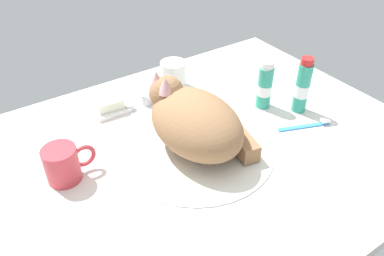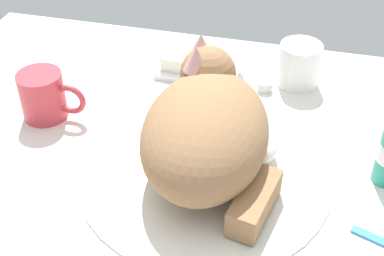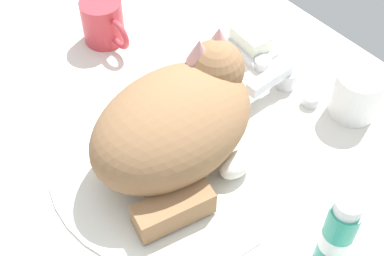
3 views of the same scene
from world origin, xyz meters
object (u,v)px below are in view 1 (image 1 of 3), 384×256
(faucet, at_px, (149,99))
(coffee_mug, at_px, (63,164))
(mouthwash_bottle, at_px, (302,87))
(toothpaste_bottle, at_px, (265,86))
(cat, at_px, (194,120))
(toothbrush, at_px, (307,125))
(soap_bar, at_px, (110,104))
(rinse_cup, at_px, (173,75))

(faucet, height_order, coffee_mug, coffee_mug)
(faucet, relative_size, mouthwash_bottle, 0.90)
(coffee_mug, xyz_separation_m, toothpaste_bottle, (0.55, -0.02, 0.02))
(cat, height_order, mouthwash_bottle, cat)
(toothpaste_bottle, height_order, toothbrush, toothpaste_bottle)
(soap_bar, xyz_separation_m, toothbrush, (0.39, -0.34, -0.02))
(mouthwash_bottle, height_order, toothbrush, mouthwash_bottle)
(rinse_cup, height_order, toothpaste_bottle, toothpaste_bottle)
(coffee_mug, xyz_separation_m, soap_bar, (0.19, 0.18, -0.02))
(cat, xyz_separation_m, rinse_cup, (0.11, 0.27, -0.04))
(faucet, distance_m, toothpaste_bottle, 0.31)
(faucet, bearing_deg, cat, -89.84)
(soap_bar, bearing_deg, faucet, -16.16)
(faucet, bearing_deg, toothbrush, -47.26)
(coffee_mug, xyz_separation_m, rinse_cup, (0.40, 0.20, -0.00))
(cat, bearing_deg, faucet, 90.16)
(cat, xyz_separation_m, mouthwash_bottle, (0.33, -0.03, -0.01))
(faucet, bearing_deg, rinse_cup, 25.54)
(cat, bearing_deg, soap_bar, 112.92)
(coffee_mug, distance_m, mouthwash_bottle, 0.62)
(faucet, xyz_separation_m, soap_bar, (-0.10, 0.03, 0.00))
(faucet, height_order, soap_bar, faucet)
(cat, relative_size, mouthwash_bottle, 1.76)
(cat, xyz_separation_m, soap_bar, (-0.10, 0.25, -0.05))
(faucet, xyz_separation_m, rinse_cup, (0.11, 0.05, 0.02))
(mouthwash_bottle, xyz_separation_m, toothbrush, (-0.04, -0.07, -0.07))
(faucet, relative_size, rinse_cup, 1.76)
(faucet, bearing_deg, coffee_mug, -152.56)
(faucet, relative_size, coffee_mug, 1.23)
(cat, distance_m, toothpaste_bottle, 0.26)
(mouthwash_bottle, bearing_deg, rinse_cup, 126.14)
(cat, height_order, toothbrush, cat)
(cat, height_order, soap_bar, cat)
(toothbrush, bearing_deg, soap_bar, 138.90)
(mouthwash_bottle, bearing_deg, cat, 175.31)
(coffee_mug, xyz_separation_m, toothbrush, (0.58, -0.16, -0.04))
(toothpaste_bottle, distance_m, mouthwash_bottle, 0.10)
(coffee_mug, distance_m, soap_bar, 0.26)
(faucet, bearing_deg, mouthwash_bottle, -36.76)
(faucet, relative_size, soap_bar, 2.01)
(soap_bar, distance_m, mouthwash_bottle, 0.51)
(toothpaste_bottle, bearing_deg, mouthwash_bottle, -45.53)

